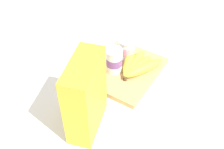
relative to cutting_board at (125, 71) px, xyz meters
The scene contains 6 objects.
ground_plane 0.01m from the cutting_board, ahead, with size 2.40×2.40×0.00m, color silver.
cutting_board is the anchor object (origin of this frame).
cereal_box 0.30m from the cutting_board, behind, with size 0.18×0.08×0.27m, color yellow.
yogurt_cup_front 0.07m from the cutting_board, 127.47° to the left, with size 0.06×0.06×0.10m.
yogurt_cup_back 0.09m from the cutting_board, 26.09° to the left, with size 0.07×0.07×0.08m.
banana_bunch 0.05m from the cutting_board, 52.84° to the right, with size 0.18×0.17×0.04m.
Camera 1 is at (-0.73, -0.39, 0.80)m, focal length 46.89 mm.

